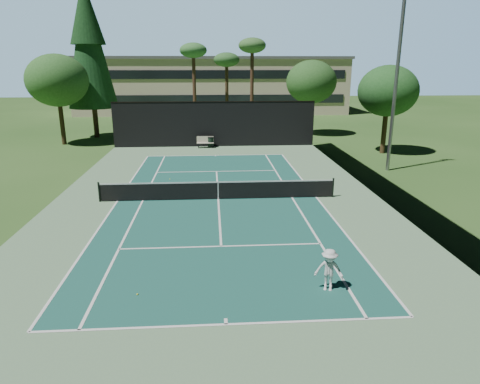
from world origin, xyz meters
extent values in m
plane|color=#2E541F|center=(0.00, 0.00, 0.00)|extent=(160.00, 160.00, 0.00)
cube|color=#638D63|center=(0.00, 0.00, 0.01)|extent=(18.00, 32.00, 0.01)
cube|color=#1B574B|center=(0.00, 0.00, 0.01)|extent=(10.97, 23.77, 0.01)
cube|color=white|center=(0.00, -11.88, 0.02)|extent=(10.97, 0.10, 0.01)
cube|color=white|center=(0.00, 11.88, 0.02)|extent=(10.97, 0.10, 0.01)
cube|color=white|center=(0.00, -6.40, 0.02)|extent=(8.23, 0.10, 0.01)
cube|color=white|center=(0.00, 6.40, 0.02)|extent=(8.23, 0.10, 0.01)
cube|color=white|center=(-5.49, 0.00, 0.02)|extent=(0.10, 23.77, 0.01)
cube|color=white|center=(5.49, 0.00, 0.02)|extent=(0.10, 23.77, 0.01)
cube|color=white|center=(-4.12, 0.00, 0.02)|extent=(0.10, 23.77, 0.01)
cube|color=white|center=(4.12, 0.00, 0.02)|extent=(0.10, 23.77, 0.01)
cube|color=white|center=(0.00, 0.00, 0.02)|extent=(0.10, 12.80, 0.01)
cube|color=white|center=(0.00, -11.73, 0.02)|extent=(0.10, 0.30, 0.01)
cube|color=white|center=(0.00, 11.73, 0.02)|extent=(0.10, 0.30, 0.01)
cylinder|color=black|center=(-6.40, 0.00, 0.55)|extent=(0.10, 0.10, 1.10)
cylinder|color=black|center=(6.40, 0.00, 0.55)|extent=(0.10, 0.10, 1.10)
cube|color=black|center=(0.00, 0.00, 0.50)|extent=(12.80, 0.02, 0.92)
cube|color=white|center=(0.00, 0.00, 0.98)|extent=(12.80, 0.04, 0.07)
cube|color=white|center=(0.00, 0.00, 0.50)|extent=(0.05, 0.03, 0.92)
cube|color=black|center=(0.00, 16.00, 2.00)|extent=(18.00, 0.04, 4.00)
cube|color=black|center=(0.00, -16.00, 2.00)|extent=(18.00, 0.04, 4.00)
cube|color=black|center=(9.00, 0.00, 2.00)|extent=(0.04, 32.00, 4.00)
cube|color=black|center=(-9.00, 0.00, 2.00)|extent=(0.04, 32.00, 4.00)
cube|color=black|center=(0.00, 16.00, 4.00)|extent=(18.00, 0.06, 0.06)
imported|color=silver|center=(3.42, -10.13, 0.73)|extent=(1.06, 0.82, 1.45)
sphere|color=yellow|center=(-2.79, -10.05, 0.03)|extent=(0.07, 0.07, 0.07)
sphere|color=#D6F036|center=(-0.24, 2.19, 0.04)|extent=(0.07, 0.07, 0.07)
sphere|color=#CEE433|center=(2.80, 2.18, 0.03)|extent=(0.06, 0.06, 0.06)
sphere|color=#BFDE32|center=(-3.04, 4.46, 0.03)|extent=(0.07, 0.07, 0.07)
cube|color=beige|center=(-0.87, 15.28, 0.45)|extent=(1.50, 0.45, 0.05)
cube|color=beige|center=(-0.87, 15.48, 0.75)|extent=(1.50, 0.06, 0.55)
cube|color=black|center=(-1.47, 15.28, 0.21)|extent=(0.06, 0.40, 0.42)
cube|color=black|center=(-0.27, 15.28, 0.21)|extent=(0.06, 0.40, 0.42)
cylinder|color=black|center=(-0.38, 15.55, 0.45)|extent=(0.52, 0.52, 0.90)
cylinder|color=black|center=(-0.38, 15.55, 0.92)|extent=(0.56, 0.56, 0.05)
cylinder|color=#442F1D|center=(-12.00, 22.00, 1.80)|extent=(0.50, 0.50, 3.60)
cone|color=#153B1A|center=(-12.00, 22.00, 9.00)|extent=(4.80, 4.80, 12.00)
cone|color=#123416|center=(-12.00, 22.00, 12.00)|extent=(3.30, 3.30, 6.00)
cylinder|color=#4E3221|center=(-2.00, 24.00, 4.28)|extent=(0.36, 0.36, 8.55)
ellipsoid|color=#326B30|center=(-2.00, 24.00, 8.55)|extent=(2.80, 2.80, 1.54)
cylinder|color=#422E1C|center=(1.50, 26.00, 3.83)|extent=(0.36, 0.36, 7.65)
ellipsoid|color=#2C5B29|center=(1.50, 26.00, 7.65)|extent=(2.80, 2.80, 1.54)
cylinder|color=#4A2F1F|center=(4.00, 23.00, 4.50)|extent=(0.36, 0.36, 9.00)
ellipsoid|color=#36632C|center=(4.00, 23.00, 9.00)|extent=(2.80, 2.80, 1.54)
cylinder|color=#412B1B|center=(10.00, 22.00, 1.76)|extent=(0.40, 0.40, 3.52)
ellipsoid|color=#275420|center=(10.00, 22.00, 5.44)|extent=(5.12, 5.12, 4.35)
cylinder|color=#49351F|center=(14.00, 12.00, 1.65)|extent=(0.40, 0.40, 3.30)
ellipsoid|color=#205220|center=(14.00, 12.00, 5.10)|extent=(4.80, 4.80, 4.08)
cylinder|color=#3F2F1B|center=(-14.00, 18.00, 1.87)|extent=(0.40, 0.40, 3.74)
ellipsoid|color=#2C6025|center=(-14.00, 18.00, 5.78)|extent=(5.44, 5.44, 4.62)
cube|color=beige|center=(0.00, 46.00, 4.00)|extent=(40.00, 12.00, 8.00)
cube|color=#59595B|center=(0.00, 46.00, 8.10)|extent=(40.50, 12.50, 0.40)
cube|color=black|center=(0.00, 39.95, 2.40)|extent=(38.00, 0.15, 1.20)
cube|color=black|center=(0.00, 39.95, 5.80)|extent=(38.00, 0.15, 1.20)
cylinder|color=gray|center=(12.00, 6.00, 6.00)|extent=(0.24, 0.24, 12.00)
camera|label=1|loc=(-0.32, -22.48, 7.13)|focal=32.00mm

